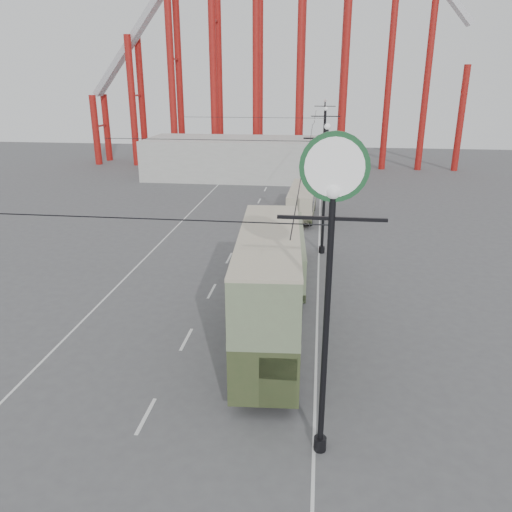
# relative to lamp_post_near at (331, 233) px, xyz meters

# --- Properties ---
(ground) EXTENTS (160.00, 160.00, 0.00)m
(ground) POSITION_rel_lamp_post_near_xyz_m (-5.60, 3.00, -7.86)
(ground) COLOR #4E4D50
(ground) RESTS_ON ground
(road_markings) EXTENTS (12.52, 120.00, 0.01)m
(road_markings) POSITION_rel_lamp_post_near_xyz_m (-6.46, 22.70, -7.86)
(road_markings) COLOR silver
(road_markings) RESTS_ON ground
(lamp_post_near) EXTENTS (3.20, 0.44, 10.80)m
(lamp_post_near) POSITION_rel_lamp_post_near_xyz_m (0.00, 0.00, 0.00)
(lamp_post_near) COLOR black
(lamp_post_near) RESTS_ON ground
(lamp_post_mid) EXTENTS (3.20, 0.44, 9.32)m
(lamp_post_mid) POSITION_rel_lamp_post_near_xyz_m (0.00, 21.00, -3.18)
(lamp_post_mid) COLOR black
(lamp_post_mid) RESTS_ON ground
(lamp_post_far) EXTENTS (3.20, 0.44, 9.32)m
(lamp_post_far) POSITION_rel_lamp_post_near_xyz_m (0.00, 43.00, -3.18)
(lamp_post_far) COLOR black
(lamp_post_far) RESTS_ON ground
(lamp_post_distant) EXTENTS (3.20, 0.44, 9.32)m
(lamp_post_distant) POSITION_rel_lamp_post_near_xyz_m (0.00, 65.00, -3.18)
(lamp_post_distant) COLOR black
(lamp_post_distant) RESTS_ON ground
(fairground_shed) EXTENTS (22.00, 10.00, 5.00)m
(fairground_shed) POSITION_rel_lamp_post_near_xyz_m (-11.60, 50.00, -5.36)
(fairground_shed) COLOR #AFAFAA
(fairground_shed) RESTS_ON ground
(double_decker_bus) EXTENTS (3.40, 10.81, 5.72)m
(double_decker_bus) POSITION_rel_lamp_post_near_xyz_m (-2.49, 6.59, -4.66)
(double_decker_bus) COLOR #364424
(double_decker_bus) RESTS_ON ground
(single_decker_green) EXTENTS (3.18, 10.73, 2.99)m
(single_decker_green) POSITION_rel_lamp_post_near_xyz_m (-2.44, 15.98, -6.17)
(single_decker_green) COLOR gray
(single_decker_green) RESTS_ON ground
(single_decker_cream) EXTENTS (2.50, 8.93, 2.76)m
(single_decker_cream) POSITION_rel_lamp_post_near_xyz_m (-1.87, 31.07, -6.31)
(single_decker_cream) COLOR #BDB498
(single_decker_cream) RESTS_ON ground
(pedestrian) EXTENTS (0.84, 0.82, 1.94)m
(pedestrian) POSITION_rel_lamp_post_near_xyz_m (-4.17, 7.93, -6.89)
(pedestrian) COLOR black
(pedestrian) RESTS_ON ground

